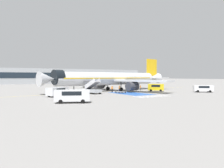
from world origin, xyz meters
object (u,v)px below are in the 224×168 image
airliner (112,79)px  ground_crew_2 (140,87)px  ground_crew_1 (119,88)px  terminal_building (48,76)px  service_van_2 (72,95)px  service_van_0 (156,87)px  ground_crew_0 (112,88)px  boarding_stairs_forward (92,90)px  fuel_tanker (94,83)px  service_van_1 (57,91)px  baggage_cart (121,92)px  service_van_3 (203,88)px

airliner → ground_crew_2: size_ratio=26.52×
ground_crew_1 → terminal_building: 81.33m
airliner → service_van_2: size_ratio=7.42×
service_van_0 → ground_crew_2: size_ratio=2.70×
service_van_2 → ground_crew_1: bearing=154.9°
airliner → terminal_building: 77.40m
ground_crew_0 → ground_crew_2: size_ratio=1.07×
boarding_stairs_forward → terminal_building: terminal_building is taller
fuel_tanker → service_van_2: fuel_tanker is taller
service_van_2 → ground_crew_2: service_van_2 is taller
ground_crew_0 → service_van_2: bearing=93.2°
ground_crew_2 → terminal_building: 79.93m
ground_crew_0 → terminal_building: 81.75m
service_van_1 → terminal_building: size_ratio=0.04×
service_van_2 → baggage_cart: (17.87, 13.52, -0.98)m
fuel_tanker → ground_crew_2: 24.93m
service_van_2 → terminal_building: bearing=-168.5°
service_van_0 → baggage_cart: size_ratio=1.48×
ground_crew_0 → boarding_stairs_forward: bearing=63.8°
service_van_1 → service_van_2: (-1.33, -12.15, 0.09)m
service_van_0 → service_van_3: service_van_0 is taller
service_van_0 → ground_crew_1: service_van_0 is taller
airliner → ground_crew_2: bearing=-114.1°
service_van_1 → ground_crew_1: service_van_1 is taller
service_van_1 → service_van_2: service_van_2 is taller
baggage_cart → ground_crew_0: ground_crew_0 is taller
boarding_stairs_forward → fuel_tanker: bearing=53.1°
ground_crew_0 → ground_crew_2: bearing=-120.8°
airliner → service_van_3: size_ratio=8.52×
ground_crew_0 → service_van_1: bearing=65.4°
fuel_tanker → ground_crew_0: bearing=157.4°
baggage_cart → ground_crew_1: ground_crew_1 is taller
airliner → service_van_3: 24.69m
ground_crew_1 → fuel_tanker: bearing=-132.6°
fuel_tanker → baggage_cart: size_ratio=3.72×
ground_crew_0 → terminal_building: terminal_building is taller
service_van_3 → baggage_cart: (-19.95, 9.08, -0.87)m
service_van_2 → terminal_building: (21.65, 98.48, 3.12)m
fuel_tanker → airliner: bearing=160.1°
service_van_0 → service_van_2: (-29.40, -13.29, 0.00)m
airliner → baggage_cart: size_ratio=14.56×
service_van_0 → baggage_cart: bearing=-47.4°
service_van_3 → service_van_0: bearing=-95.8°
service_van_3 → ground_crew_2: bearing=-106.3°
service_van_0 → ground_crew_2: service_van_0 is taller
airliner → service_van_1: airliner is taller
service_van_1 → terminal_building: bearing=-46.5°
ground_crew_0 → airliner: bearing=-70.4°
ground_crew_0 → terminal_building: size_ratio=0.01×
ground_crew_1 → ground_crew_2: ground_crew_1 is taller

